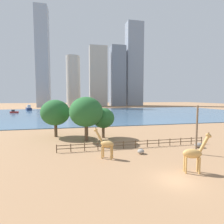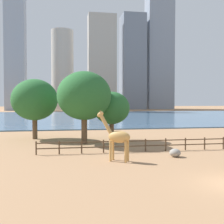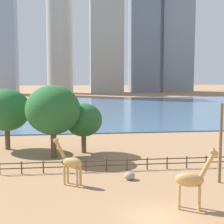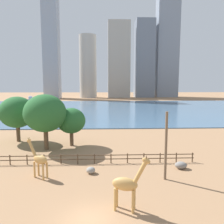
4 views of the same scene
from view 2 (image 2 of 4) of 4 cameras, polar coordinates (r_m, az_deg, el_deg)
The scene contains 13 objects.
ground_plane at distance 96.01m, azimuth -3.64°, elevation -0.88°, with size 400.00×400.00×0.00m, color #9E7551.
harbor_water at distance 93.03m, azimuth -3.44°, elevation -0.91°, with size 180.00×86.00×0.20m, color #476B8C.
giraffe_companion at distance 23.90m, azimuth 1.06°, elevation -5.04°, with size 2.92×2.19×4.36m.
boulder_near_fence at distance 26.59m, azimuth 12.69°, elevation -8.09°, with size 1.03×1.01×0.76m, color gray.
enclosure_fence at distance 29.55m, azimuth 10.93°, elevation -6.30°, with size 26.12×0.14×1.30m.
tree_left_large at distance 39.33m, azimuth -15.45°, elevation 2.39°, with size 6.20×6.20×8.12m.
tree_center_broad at distance 36.53m, azimuth -0.09°, elevation 0.79°, with size 4.72×4.72×6.36m.
tree_right_tall at distance 34.05m, azimuth -5.68°, elevation 3.29°, with size 6.55×6.55×8.73m.
skyline_tower_needle at distance 175.56m, azimuth -10.02°, elevation 8.36°, with size 13.44×13.44×48.27m, color #B7B2A8.
skyline_block_central at distance 173.10m, azimuth -19.03°, elevation 14.87°, with size 10.72×12.66×87.01m, color #939EAD.
skyline_tower_glass at distance 187.50m, azimuth 4.20°, elevation 10.00°, with size 14.89×15.03×61.34m, color slate.
skyline_block_left at distance 178.79m, azimuth -2.06°, elevation 10.02°, with size 17.30×9.86×59.09m, color #ADA89E.
skyline_block_right at distance 197.22m, azimuth 9.59°, elevation 13.49°, with size 17.43×11.98×87.84m, color gray.
Camera 2 is at (-10.45, -15.31, 5.09)m, focal length 45.00 mm.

